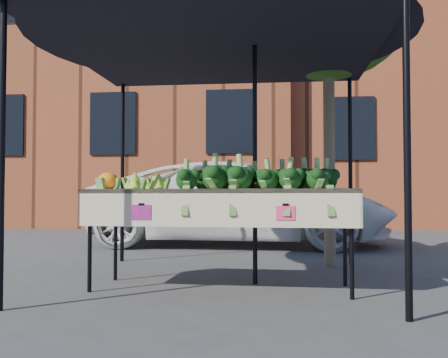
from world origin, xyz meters
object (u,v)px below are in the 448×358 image
Objects in this scene: table at (222,239)px; street_tree at (329,101)px; vehicle at (240,96)px; canopy at (220,142)px.

street_tree is (1.12, 1.65, 1.54)m from table.
vehicle is (-0.17, 4.29, 2.14)m from table.
table is 0.61× the size of street_tree.
vehicle reaches higher than canopy.
street_tree reaches higher than table.
table is 0.47× the size of vehicle.
canopy is at bearing 99.04° from table.
vehicle reaches higher than table.
street_tree reaches higher than canopy.
vehicle is 1.30× the size of street_tree.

